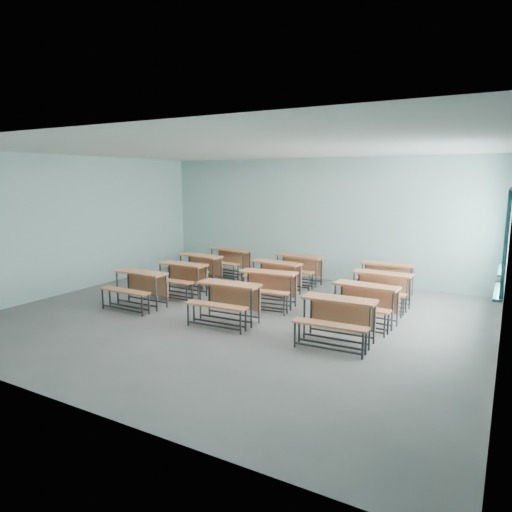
{
  "coord_description": "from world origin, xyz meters",
  "views": [
    {
      "loc": [
        4.52,
        -7.32,
        2.67
      ],
      "look_at": [
        -0.28,
        1.2,
        1.0
      ],
      "focal_mm": 32.0,
      "sensor_mm": 36.0,
      "label": 1
    }
  ],
  "objects_px": {
    "desk_unit_r1c0": "(180,274)",
    "desk_unit_r2c2": "(380,285)",
    "desk_unit_r0c1": "(226,297)",
    "desk_unit_r3c2": "(386,274)",
    "desk_unit_r0c2": "(337,314)",
    "desk_unit_r3c0": "(228,258)",
    "desk_unit_r2c0": "(198,265)",
    "desk_unit_r0c0": "(138,284)",
    "desk_unit_r3c1": "(297,265)",
    "desk_unit_r2c1": "(274,273)",
    "desk_unit_r1c1": "(267,284)",
    "desk_unit_r1c2": "(364,299)"
  },
  "relations": [
    {
      "from": "desk_unit_r1c0",
      "to": "desk_unit_r2c2",
      "type": "height_order",
      "value": "same"
    },
    {
      "from": "desk_unit_r0c0",
      "to": "desk_unit_r3c1",
      "type": "relative_size",
      "value": 0.98
    },
    {
      "from": "desk_unit_r0c0",
      "to": "desk_unit_r3c2",
      "type": "height_order",
      "value": "same"
    },
    {
      "from": "desk_unit_r0c2",
      "to": "desk_unit_r1c2",
      "type": "xyz_separation_m",
      "value": [
        0.1,
        1.16,
        0.0
      ]
    },
    {
      "from": "desk_unit_r0c1",
      "to": "desk_unit_r3c2",
      "type": "height_order",
      "value": "same"
    },
    {
      "from": "desk_unit_r2c2",
      "to": "desk_unit_r0c1",
      "type": "bearing_deg",
      "value": -132.7
    },
    {
      "from": "desk_unit_r0c0",
      "to": "desk_unit_r3c0",
      "type": "distance_m",
      "value": 3.53
    },
    {
      "from": "desk_unit_r3c0",
      "to": "desk_unit_r1c1",
      "type": "bearing_deg",
      "value": -37.3
    },
    {
      "from": "desk_unit_r2c0",
      "to": "desk_unit_r2c2",
      "type": "height_order",
      "value": "same"
    },
    {
      "from": "desk_unit_r0c0",
      "to": "desk_unit_r3c1",
      "type": "distance_m",
      "value": 4.06
    },
    {
      "from": "desk_unit_r2c0",
      "to": "desk_unit_r1c2",
      "type": "bearing_deg",
      "value": -8.64
    },
    {
      "from": "desk_unit_r0c0",
      "to": "desk_unit_r2c2",
      "type": "xyz_separation_m",
      "value": [
        4.44,
        2.38,
        0.0
      ]
    },
    {
      "from": "desk_unit_r0c2",
      "to": "desk_unit_r1c0",
      "type": "height_order",
      "value": "same"
    },
    {
      "from": "desk_unit_r0c0",
      "to": "desk_unit_r2c0",
      "type": "xyz_separation_m",
      "value": [
        -0.17,
        2.31,
        0.0
      ]
    },
    {
      "from": "desk_unit_r1c2",
      "to": "desk_unit_r3c1",
      "type": "bearing_deg",
      "value": 139.16
    },
    {
      "from": "desk_unit_r3c0",
      "to": "desk_unit_r0c1",
      "type": "bearing_deg",
      "value": -52.11
    },
    {
      "from": "desk_unit_r1c1",
      "to": "desk_unit_r2c1",
      "type": "height_order",
      "value": "same"
    },
    {
      "from": "desk_unit_r1c1",
      "to": "desk_unit_r2c2",
      "type": "distance_m",
      "value": 2.34
    },
    {
      "from": "desk_unit_r0c0",
      "to": "desk_unit_r3c2",
      "type": "relative_size",
      "value": 0.98
    },
    {
      "from": "desk_unit_r0c0",
      "to": "desk_unit_r1c1",
      "type": "bearing_deg",
      "value": 29.76
    },
    {
      "from": "desk_unit_r3c0",
      "to": "desk_unit_r1c0",
      "type": "bearing_deg",
      "value": -79.44
    },
    {
      "from": "desk_unit_r0c0",
      "to": "desk_unit_r1c0",
      "type": "relative_size",
      "value": 1.0
    },
    {
      "from": "desk_unit_r0c2",
      "to": "desk_unit_r2c0",
      "type": "distance_m",
      "value": 5.08
    },
    {
      "from": "desk_unit_r3c1",
      "to": "desk_unit_r1c2",
      "type": "bearing_deg",
      "value": -42.55
    },
    {
      "from": "desk_unit_r0c2",
      "to": "desk_unit_r3c2",
      "type": "height_order",
      "value": "same"
    },
    {
      "from": "desk_unit_r0c1",
      "to": "desk_unit_r2c1",
      "type": "relative_size",
      "value": 0.98
    },
    {
      "from": "desk_unit_r1c0",
      "to": "desk_unit_r3c0",
      "type": "bearing_deg",
      "value": 95.2
    },
    {
      "from": "desk_unit_r0c2",
      "to": "desk_unit_r3c1",
      "type": "bearing_deg",
      "value": 120.9
    },
    {
      "from": "desk_unit_r0c2",
      "to": "desk_unit_r1c2",
      "type": "distance_m",
      "value": 1.17
    },
    {
      "from": "desk_unit_r0c0",
      "to": "desk_unit_r2c1",
      "type": "bearing_deg",
      "value": 50.95
    },
    {
      "from": "desk_unit_r0c2",
      "to": "desk_unit_r2c0",
      "type": "bearing_deg",
      "value": 150.54
    },
    {
      "from": "desk_unit_r2c1",
      "to": "desk_unit_r3c0",
      "type": "relative_size",
      "value": 1.0
    },
    {
      "from": "desk_unit_r2c2",
      "to": "desk_unit_r3c2",
      "type": "distance_m",
      "value": 1.15
    },
    {
      "from": "desk_unit_r2c1",
      "to": "desk_unit_r3c2",
      "type": "height_order",
      "value": "same"
    },
    {
      "from": "desk_unit_r2c0",
      "to": "desk_unit_r2c2",
      "type": "distance_m",
      "value": 4.6
    },
    {
      "from": "desk_unit_r1c1",
      "to": "desk_unit_r1c2",
      "type": "xyz_separation_m",
      "value": [
        2.1,
        -0.18,
        0.0
      ]
    },
    {
      "from": "desk_unit_r0c0",
      "to": "desk_unit_r2c1",
      "type": "height_order",
      "value": "same"
    },
    {
      "from": "desk_unit_r0c0",
      "to": "desk_unit_r2c1",
      "type": "xyz_separation_m",
      "value": [
        1.97,
        2.39,
        0.0
      ]
    },
    {
      "from": "desk_unit_r2c1",
      "to": "desk_unit_r3c1",
      "type": "bearing_deg",
      "value": 90.94
    },
    {
      "from": "desk_unit_r3c1",
      "to": "desk_unit_r1c0",
      "type": "bearing_deg",
      "value": -126.9
    },
    {
      "from": "desk_unit_r0c2",
      "to": "desk_unit_r3c0",
      "type": "xyz_separation_m",
      "value": [
        -4.38,
        3.55,
        0.0
      ]
    },
    {
      "from": "desk_unit_r0c1",
      "to": "desk_unit_r2c2",
      "type": "height_order",
      "value": "same"
    },
    {
      "from": "desk_unit_r1c0",
      "to": "desk_unit_r0c0",
      "type": "bearing_deg",
      "value": -98.24
    },
    {
      "from": "desk_unit_r2c0",
      "to": "desk_unit_r3c0",
      "type": "xyz_separation_m",
      "value": [
        0.13,
        1.22,
        0.0
      ]
    },
    {
      "from": "desk_unit_r0c1",
      "to": "desk_unit_r3c0",
      "type": "bearing_deg",
      "value": 119.38
    },
    {
      "from": "desk_unit_r1c1",
      "to": "desk_unit_r2c2",
      "type": "height_order",
      "value": "same"
    },
    {
      "from": "desk_unit_r1c1",
      "to": "desk_unit_r3c2",
      "type": "bearing_deg",
      "value": 41.88
    },
    {
      "from": "desk_unit_r2c0",
      "to": "desk_unit_r3c1",
      "type": "height_order",
      "value": "same"
    },
    {
      "from": "desk_unit_r2c0",
      "to": "desk_unit_r3c2",
      "type": "bearing_deg",
      "value": 20.79
    },
    {
      "from": "desk_unit_r1c2",
      "to": "desk_unit_r0c0",
      "type": "bearing_deg",
      "value": -161.84
    }
  ]
}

